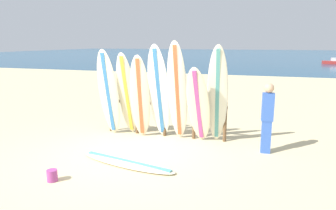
% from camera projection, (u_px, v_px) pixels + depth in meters
% --- Properties ---
extents(ground_plane, '(120.00, 120.00, 0.00)m').
position_uv_depth(ground_plane, '(129.00, 153.00, 7.20)').
color(ground_plane, beige).
extents(ocean_water, '(120.00, 80.00, 0.01)m').
position_uv_depth(ocean_water, '(253.00, 55.00, 61.35)').
color(ocean_water, navy).
rests_on(ocean_water, ground).
extents(surfboard_rack, '(3.32, 0.09, 1.03)m').
position_uv_depth(surfboard_rack, '(165.00, 113.00, 8.38)').
color(surfboard_rack, brown).
rests_on(surfboard_rack, ground).
extents(surfboard_leaning_far_left, '(0.57, 0.58, 2.33)m').
position_uv_depth(surfboard_leaning_far_left, '(108.00, 93.00, 8.33)').
color(surfboard_leaning_far_left, beige).
rests_on(surfboard_leaning_far_left, ground).
extents(surfboard_leaning_left, '(0.53, 0.77, 2.26)m').
position_uv_depth(surfboard_leaning_left, '(127.00, 95.00, 8.30)').
color(surfboard_leaning_left, beige).
rests_on(surfboard_leaning_left, ground).
extents(surfboard_leaning_center_left, '(0.61, 0.64, 2.20)m').
position_uv_depth(surfboard_leaning_center_left, '(140.00, 97.00, 8.07)').
color(surfboard_leaning_center_left, beige).
rests_on(surfboard_leaning_center_left, ground).
extents(surfboard_leaning_center, '(0.58, 0.86, 2.46)m').
position_uv_depth(surfboard_leaning_center, '(159.00, 93.00, 7.95)').
color(surfboard_leaning_center, white).
rests_on(surfboard_leaning_center, ground).
extents(surfboard_leaning_center_right, '(0.55, 0.89, 2.55)m').
position_uv_depth(surfboard_leaning_center_right, '(177.00, 92.00, 7.73)').
color(surfboard_leaning_center_right, silver).
rests_on(surfboard_leaning_center_right, ground).
extents(surfboard_leaning_right, '(0.62, 0.91, 1.96)m').
position_uv_depth(surfboard_leaning_right, '(198.00, 106.00, 7.61)').
color(surfboard_leaning_right, beige).
rests_on(surfboard_leaning_right, ground).
extents(surfboard_leaning_far_right, '(0.59, 0.84, 2.46)m').
position_uv_depth(surfboard_leaning_far_right, '(217.00, 95.00, 7.57)').
color(surfboard_leaning_far_right, silver).
rests_on(surfboard_leaning_far_right, ground).
extents(surfboard_lying_on_sand, '(2.35, 1.00, 0.08)m').
position_uv_depth(surfboard_lying_on_sand, '(127.00, 162.00, 6.54)').
color(surfboard_lying_on_sand, beige).
rests_on(surfboard_lying_on_sand, ground).
extents(beachgoer_standing, '(0.28, 0.22, 1.61)m').
position_uv_depth(beachgoer_standing, '(267.00, 115.00, 7.03)').
color(beachgoer_standing, '#3359B2').
rests_on(beachgoer_standing, ground).
extents(small_boat_offshore, '(2.84, 1.07, 0.71)m').
position_uv_depth(small_boat_offshore, '(336.00, 62.00, 35.48)').
color(small_boat_offshore, '#B22D28').
rests_on(small_boat_offshore, ocean_water).
extents(sand_bucket, '(0.19, 0.19, 0.21)m').
position_uv_depth(sand_bucket, '(52.00, 176.00, 5.72)').
color(sand_bucket, '#A53F8C').
rests_on(sand_bucket, ground).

